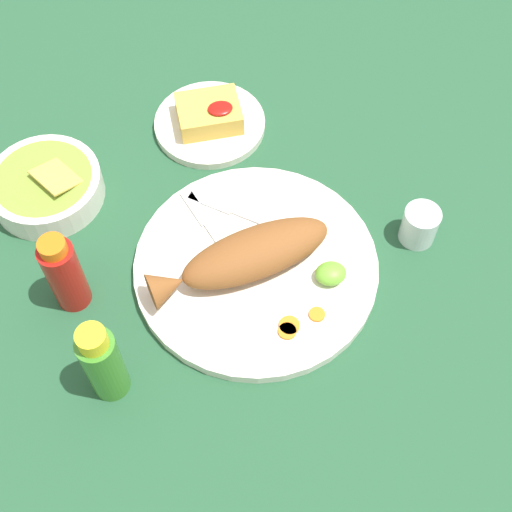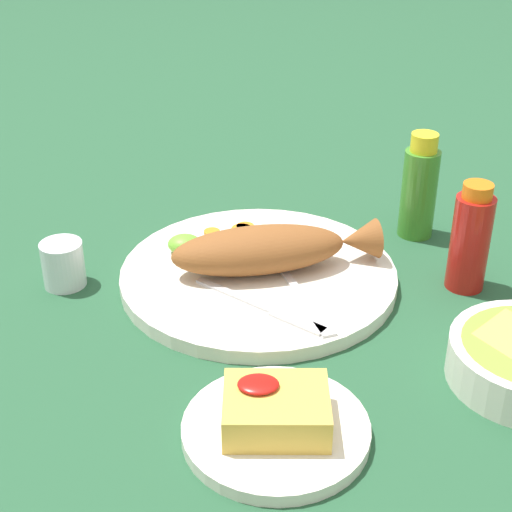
% 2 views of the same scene
% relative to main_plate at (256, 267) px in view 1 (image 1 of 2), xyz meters
% --- Properties ---
extents(ground_plane, '(4.00, 4.00, 0.00)m').
position_rel_main_plate_xyz_m(ground_plane, '(0.00, 0.00, -0.01)').
color(ground_plane, '#235133').
extents(main_plate, '(0.35, 0.35, 0.02)m').
position_rel_main_plate_xyz_m(main_plate, '(0.00, 0.00, 0.00)').
color(main_plate, white).
rests_on(main_plate, ground_plane).
extents(fried_fish, '(0.27, 0.12, 0.06)m').
position_rel_main_plate_xyz_m(fried_fish, '(-0.01, -0.00, 0.04)').
color(fried_fish, brown).
rests_on(fried_fish, main_plate).
extents(fork_near, '(0.07, 0.18, 0.00)m').
position_rel_main_plate_xyz_m(fork_near, '(-0.05, 0.07, 0.01)').
color(fork_near, silver).
rests_on(fork_near, main_plate).
extents(fork_far, '(0.16, 0.12, 0.00)m').
position_rel_main_plate_xyz_m(fork_far, '(-0.01, 0.09, 0.01)').
color(fork_far, silver).
rests_on(fork_far, main_plate).
extents(carrot_slice_near, '(0.03, 0.03, 0.00)m').
position_rel_main_plate_xyz_m(carrot_slice_near, '(0.02, -0.11, 0.01)').
color(carrot_slice_near, orange).
rests_on(carrot_slice_near, main_plate).
extents(carrot_slice_mid, '(0.02, 0.02, 0.00)m').
position_rel_main_plate_xyz_m(carrot_slice_mid, '(0.02, -0.11, 0.01)').
color(carrot_slice_mid, orange).
rests_on(carrot_slice_mid, main_plate).
extents(carrot_slice_far, '(0.02, 0.02, 0.00)m').
position_rel_main_plate_xyz_m(carrot_slice_far, '(0.06, -0.10, 0.01)').
color(carrot_slice_far, orange).
rests_on(carrot_slice_far, main_plate).
extents(carrot_slice_extra, '(0.02, 0.02, 0.00)m').
position_rel_main_plate_xyz_m(carrot_slice_extra, '(0.10, -0.03, 0.01)').
color(carrot_slice_extra, orange).
rests_on(carrot_slice_extra, main_plate).
extents(lime_wedge_main, '(0.04, 0.04, 0.02)m').
position_rel_main_plate_xyz_m(lime_wedge_main, '(0.10, -0.05, 0.02)').
color(lime_wedge_main, '#6BB233').
rests_on(lime_wedge_main, main_plate).
extents(hot_sauce_bottle_red, '(0.05, 0.05, 0.14)m').
position_rel_main_plate_xyz_m(hot_sauce_bottle_red, '(-0.26, 0.01, 0.06)').
color(hot_sauce_bottle_red, '#B21914').
rests_on(hot_sauce_bottle_red, ground_plane).
extents(hot_sauce_bottle_green, '(0.05, 0.05, 0.15)m').
position_rel_main_plate_xyz_m(hot_sauce_bottle_green, '(-0.22, -0.13, 0.06)').
color(hot_sauce_bottle_green, '#3D8428').
rests_on(hot_sauce_bottle_green, ground_plane).
extents(salt_cup, '(0.05, 0.05, 0.06)m').
position_rel_main_plate_xyz_m(salt_cup, '(0.25, 0.01, 0.02)').
color(salt_cup, silver).
rests_on(salt_cup, ground_plane).
extents(side_plate_fries, '(0.18, 0.18, 0.01)m').
position_rel_main_plate_xyz_m(side_plate_fries, '(-0.02, 0.29, -0.00)').
color(side_plate_fries, white).
rests_on(side_plate_fries, ground_plane).
extents(fries_pile, '(0.10, 0.08, 0.04)m').
position_rel_main_plate_xyz_m(fries_pile, '(-0.02, 0.29, 0.02)').
color(fries_pile, gold).
rests_on(fries_pile, side_plate_fries).
extents(guacamole_bowl, '(0.17, 0.17, 0.06)m').
position_rel_main_plate_xyz_m(guacamole_bowl, '(-0.29, 0.20, 0.02)').
color(guacamole_bowl, white).
rests_on(guacamole_bowl, ground_plane).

